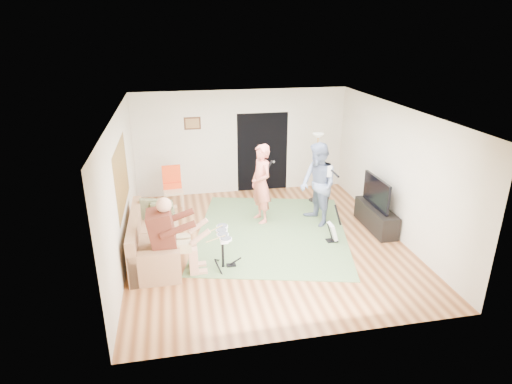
# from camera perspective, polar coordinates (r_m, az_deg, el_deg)

# --- Properties ---
(floor) EXTENTS (6.00, 6.00, 0.00)m
(floor) POSITION_cam_1_polar(r_m,az_deg,el_deg) (8.93, 1.36, -6.58)
(floor) COLOR brown
(floor) RESTS_ON ground
(walls) EXTENTS (5.50, 6.00, 2.70)m
(walls) POSITION_cam_1_polar(r_m,az_deg,el_deg) (8.39, 1.44, 1.60)
(walls) COLOR beige
(walls) RESTS_ON floor
(ceiling) EXTENTS (6.00, 6.00, 0.00)m
(ceiling) POSITION_cam_1_polar(r_m,az_deg,el_deg) (8.04, 1.52, 10.71)
(ceiling) COLOR white
(ceiling) RESTS_ON walls
(window_blinds) EXTENTS (0.00, 2.05, 2.05)m
(window_blinds) POSITION_cam_1_polar(r_m,az_deg,el_deg) (8.39, -17.49, 2.05)
(window_blinds) COLOR olive
(window_blinds) RESTS_ON walls
(doorway) EXTENTS (2.10, 0.00, 2.10)m
(doorway) POSITION_cam_1_polar(r_m,az_deg,el_deg) (11.38, 0.87, 5.32)
(doorway) COLOR black
(doorway) RESTS_ON walls
(picture_frame) EXTENTS (0.42, 0.03, 0.32)m
(picture_frame) POSITION_cam_1_polar(r_m,az_deg,el_deg) (10.95, -8.48, 9.04)
(picture_frame) COLOR #3F2314
(picture_frame) RESTS_ON walls
(area_rug) EXTENTS (3.97, 4.45, 0.02)m
(area_rug) POSITION_cam_1_polar(r_m,az_deg,el_deg) (9.32, 2.10, -5.29)
(area_rug) COLOR #547346
(area_rug) RESTS_ON floor
(sofa) EXTENTS (0.89, 2.15, 0.87)m
(sofa) POSITION_cam_1_polar(r_m,az_deg,el_deg) (8.47, -13.78, -6.68)
(sofa) COLOR #A57752
(sofa) RESTS_ON floor
(drummer) EXTENTS (0.95, 0.53, 1.46)m
(drummer) POSITION_cam_1_polar(r_m,az_deg,el_deg) (7.75, -10.85, -6.85)
(drummer) COLOR #5A2519
(drummer) RESTS_ON sofa
(drum_kit) EXTENTS (0.41, 0.73, 0.75)m
(drum_kit) POSITION_cam_1_polar(r_m,az_deg,el_deg) (7.89, -4.45, -7.95)
(drum_kit) COLOR black
(drum_kit) RESTS_ON floor
(singer) EXTENTS (0.59, 0.75, 1.80)m
(singer) POSITION_cam_1_polar(r_m,az_deg,el_deg) (9.49, 0.69, 1.08)
(singer) COLOR #E97765
(singer) RESTS_ON floor
(microphone) EXTENTS (0.06, 0.06, 0.24)m
(microphone) POSITION_cam_1_polar(r_m,az_deg,el_deg) (9.38, 1.90, 3.71)
(microphone) COLOR black
(microphone) RESTS_ON singer
(guitarist) EXTENTS (0.88, 1.03, 1.85)m
(guitarist) POSITION_cam_1_polar(r_m,az_deg,el_deg) (9.46, 8.26, 0.97)
(guitarist) COLOR #6E7CA2
(guitarist) RESTS_ON floor
(guitar_held) EXTENTS (0.14, 0.60, 0.26)m
(guitar_held) POSITION_cam_1_polar(r_m,az_deg,el_deg) (9.42, 9.52, 2.95)
(guitar_held) COLOR white
(guitar_held) RESTS_ON guitarist
(guitar_spare) EXTENTS (0.30, 0.27, 0.82)m
(guitar_spare) POSITION_cam_1_polar(r_m,az_deg,el_deg) (8.96, 10.20, -5.16)
(guitar_spare) COLOR black
(guitar_spare) RESTS_ON floor
(torchiere_lamp) EXTENTS (0.31, 0.31, 1.75)m
(torchiere_lamp) POSITION_cam_1_polar(r_m,az_deg,el_deg) (10.65, 8.15, 4.83)
(torchiere_lamp) COLOR black
(torchiere_lamp) RESTS_ON floor
(dining_chair) EXTENTS (0.49, 0.51, 1.08)m
(dining_chair) POSITION_cam_1_polar(r_m,az_deg,el_deg) (10.45, -10.94, -0.40)
(dining_chair) COLOR tan
(dining_chair) RESTS_ON floor
(tv_cabinet) EXTENTS (0.40, 1.40, 0.50)m
(tv_cabinet) POSITION_cam_1_polar(r_m,az_deg,el_deg) (9.75, 15.68, -3.29)
(tv_cabinet) COLOR black
(tv_cabinet) RESTS_ON floor
(television) EXTENTS (0.06, 1.12, 0.65)m
(television) POSITION_cam_1_polar(r_m,az_deg,el_deg) (9.51, 15.77, -0.03)
(television) COLOR black
(television) RESTS_ON tv_cabinet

